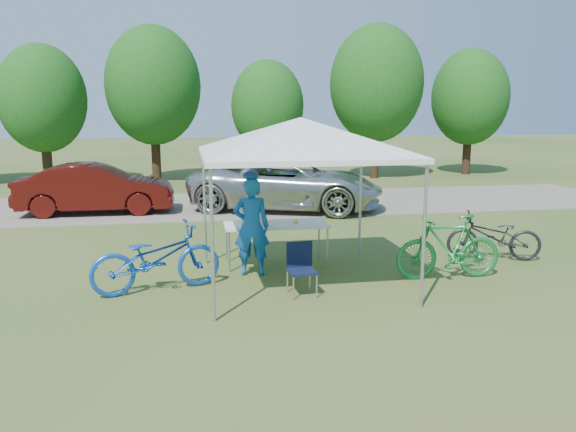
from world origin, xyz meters
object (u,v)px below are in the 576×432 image
object	(u,v)px
cyclist	(251,227)
bike_green	(449,247)
cooler	(251,216)
folding_chair	(301,264)
bike_blue	(156,258)
bike_dark	(494,236)
minivan	(286,183)
sedan	(96,188)
folding_table	(276,226)

from	to	relation	value
cyclist	bike_green	bearing A→B (deg)	172.31
cyclist	bike_green	xyz separation A→B (m)	(3.27, -0.83, -0.31)
cooler	bike_green	bearing A→B (deg)	-23.40
folding_chair	cyclist	bearing A→B (deg)	114.28
bike_green	cyclist	bearing A→B (deg)	-101.93
cooler	cyclist	bearing A→B (deg)	-96.24
bike_blue	bike_dark	xyz separation A→B (m)	(6.27, 0.79, -0.08)
folding_chair	bike_blue	world-z (taller)	bike_blue
folding_chair	cyclist	world-z (taller)	cyclist
folding_chair	bike_green	size ratio (longest dim) A/B	0.44
cooler	bike_blue	distance (m)	2.08
bike_dark	minivan	world-z (taller)	minivan
folding_chair	sedan	bearing A→B (deg)	114.02
bike_dark	folding_table	bearing A→B (deg)	-77.26
folding_chair	bike_green	world-z (taller)	bike_green
folding_table	bike_blue	xyz separation A→B (m)	(-2.11, -1.20, -0.20)
folding_table	bike_green	world-z (taller)	bike_green
folding_chair	minivan	world-z (taller)	minivan
cyclist	bike_dark	distance (m)	4.70
bike_blue	minivan	xyz separation A→B (m)	(3.32, 6.91, 0.24)
bike_dark	sedan	xyz separation A→B (m)	(-8.24, 6.45, 0.25)
folding_table	bike_dark	xyz separation A→B (m)	(4.17, -0.41, -0.28)
folding_table	sedan	bearing A→B (deg)	123.98
bike_blue	cooler	bearing A→B (deg)	-69.37
cooler	sedan	distance (m)	7.04
bike_green	sedan	xyz separation A→B (m)	(-6.82, 7.43, 0.16)
cyclist	bike_blue	size ratio (longest dim) A/B	0.83
folding_table	cyclist	xyz separation A→B (m)	(-0.52, -0.56, 0.12)
folding_chair	minivan	size ratio (longest dim) A/B	0.15
cyclist	bike_green	size ratio (longest dim) A/B	0.93
folding_table	bike_green	bearing A→B (deg)	-26.78
cyclist	minivan	size ratio (longest dim) A/B	0.31
folding_table	bike_blue	size ratio (longest dim) A/B	0.92
bike_blue	minivan	bearing A→B (deg)	-40.94
bike_dark	minivan	bearing A→B (deg)	-135.89
minivan	bike_blue	bearing A→B (deg)	173.80
minivan	sedan	distance (m)	5.29
minivan	bike_dark	bearing A→B (deg)	-134.77
folding_chair	cooler	distance (m)	1.87
cooler	folding_chair	bearing A→B (deg)	-71.60
folding_table	minivan	distance (m)	5.84
folding_table	minivan	size ratio (longest dim) A/B	0.35
folding_table	cyclist	distance (m)	0.77
folding_table	cyclist	size ratio (longest dim) A/B	1.11
bike_green	minivan	xyz separation A→B (m)	(-1.54, 7.10, 0.23)
cyclist	minivan	xyz separation A→B (m)	(1.73, 6.27, -0.08)
bike_blue	bike_dark	world-z (taller)	bike_blue
minivan	bike_green	bearing A→B (deg)	-148.32
bike_green	bike_dark	world-z (taller)	bike_green
folding_chair	cyclist	xyz separation A→B (m)	(-0.63, 1.16, 0.38)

